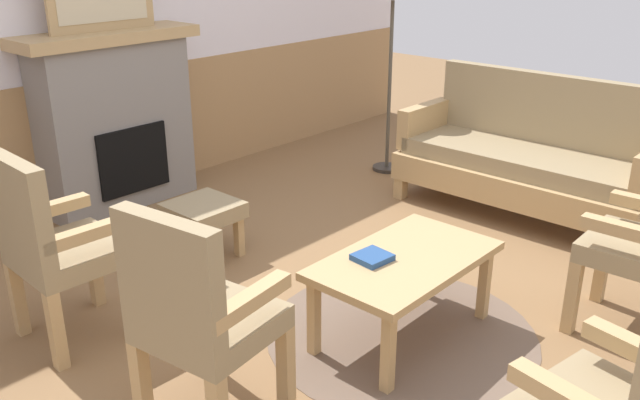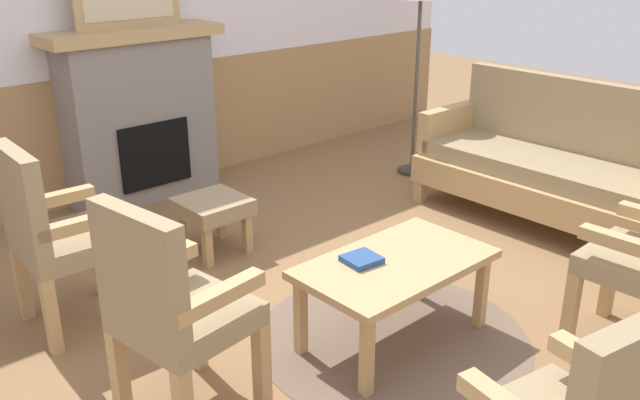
{
  "view_description": "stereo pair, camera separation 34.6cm",
  "coord_description": "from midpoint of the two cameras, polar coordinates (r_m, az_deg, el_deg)",
  "views": [
    {
      "loc": [
        -2.55,
        -1.95,
        1.91
      ],
      "look_at": [
        0.0,
        0.35,
        0.55
      ],
      "focal_mm": 38.05,
      "sensor_mm": 36.0,
      "label": 1
    },
    {
      "loc": [
        -2.31,
        -2.19,
        1.91
      ],
      "look_at": [
        0.0,
        0.35,
        0.55
      ],
      "focal_mm": 38.05,
      "sensor_mm": 36.0,
      "label": 2
    }
  ],
  "objects": [
    {
      "name": "fireplace",
      "position": [
        5.2,
        -18.71,
        6.44
      ],
      "size": [
        1.3,
        0.44,
        1.28
      ],
      "color": "gray",
      "rests_on": "ground_plane"
    },
    {
      "name": "book_on_table",
      "position": [
        3.26,
        1.39,
        -4.9
      ],
      "size": [
        0.18,
        0.17,
        0.03
      ],
      "primitive_type": "cube",
      "rotation": [
        0.0,
        0.0,
        -0.11
      ],
      "color": "navy",
      "rests_on": "coffee_table"
    },
    {
      "name": "ground_plane",
      "position": [
        3.72,
        1.36,
        -9.29
      ],
      "size": [
        14.0,
        14.0,
        0.0
      ],
      "primitive_type": "plane",
      "color": "olive"
    },
    {
      "name": "coffee_table",
      "position": [
        3.34,
        4.2,
        -5.67
      ],
      "size": [
        0.96,
        0.56,
        0.44
      ],
      "color": "tan",
      "rests_on": "ground_plane"
    },
    {
      "name": "footstool",
      "position": [
        4.28,
        -12.06,
        -1.23
      ],
      "size": [
        0.4,
        0.4,
        0.36
      ],
      "color": "tan",
      "rests_on": "ground_plane"
    },
    {
      "name": "couch",
      "position": [
        4.99,
        15.21,
        3.17
      ],
      "size": [
        0.7,
        1.8,
        0.98
      ],
      "color": "tan",
      "rests_on": "ground_plane"
    },
    {
      "name": "wall_back",
      "position": [
        5.3,
        -20.97,
        13.72
      ],
      "size": [
        7.2,
        0.14,
        2.7
      ],
      "color": "white",
      "rests_on": "ground_plane"
    },
    {
      "name": "round_rug",
      "position": [
        3.53,
        4.03,
        -11.2
      ],
      "size": [
        1.38,
        1.38,
        0.01
      ],
      "primitive_type": "cylinder",
      "color": "brown",
      "rests_on": "ground_plane"
    },
    {
      "name": "armchair_near_fireplace",
      "position": [
        2.73,
        -13.93,
        -9.21
      ],
      "size": [
        0.54,
        0.54,
        0.98
      ],
      "color": "tan",
      "rests_on": "ground_plane"
    },
    {
      "name": "armchair_by_window_left",
      "position": [
        3.53,
        -24.16,
        -3.26
      ],
      "size": [
        0.5,
        0.5,
        0.98
      ],
      "color": "tan",
      "rests_on": "ground_plane"
    }
  ]
}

